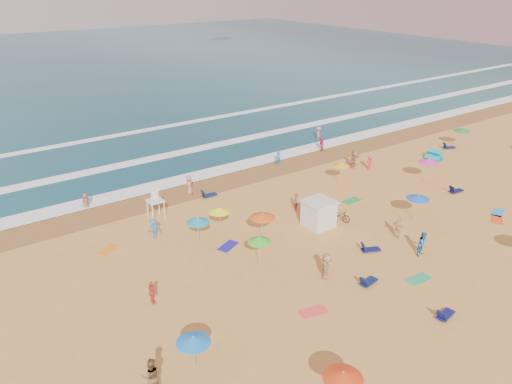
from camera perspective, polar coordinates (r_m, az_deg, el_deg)
ground at (r=38.04m, az=6.40°, el=-4.73°), size 220.00×220.00×0.00m
ocean at (r=112.45m, az=-23.77°, el=12.67°), size 220.00×140.00×0.18m
wet_sand at (r=47.11m, az=-3.63°, el=1.22°), size 220.00×220.00×0.00m
surf_foam at (r=54.31m, az=-8.57°, el=4.23°), size 200.00×18.70×0.05m
cabana at (r=38.78m, az=7.18°, el=-2.52°), size 2.00×2.00×2.00m
cabana_roof at (r=38.32m, az=7.26°, el=-1.10°), size 2.20×2.20×0.12m
bicycle at (r=40.00m, az=9.46°, el=-2.60°), size 1.29×2.03×1.01m
lifeguard_stand at (r=40.40m, az=-11.39°, el=-1.62°), size 1.20×1.20×2.10m
beach_umbrellas at (r=36.02m, az=9.15°, el=-2.85°), size 63.00×23.51×0.76m
loungers at (r=41.45m, az=16.42°, el=-2.83°), size 44.04×23.31×0.34m
towels at (r=37.19m, az=7.99°, el=-5.51°), size 41.97×18.18×0.03m
popup_tents at (r=54.03m, az=25.35°, el=2.59°), size 5.18×12.92×1.20m
beachgoers at (r=40.80m, az=2.83°, el=-1.26°), size 42.56×25.64×2.14m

